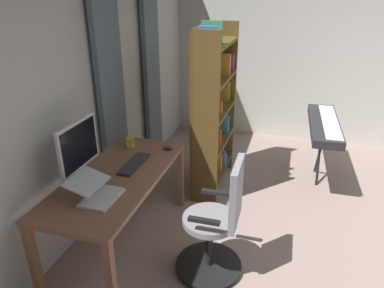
{
  "coord_description": "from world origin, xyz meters",
  "views": [
    {
      "loc": [
        2.62,
        -0.97,
        2.22
      ],
      "look_at": [
        0.03,
        -1.75,
        0.99
      ],
      "focal_mm": 33.05,
      "sensor_mm": 36.0,
      "label": 1
    }
  ],
  "objects_px": {
    "office_chair": "(218,224)",
    "mug_coffee": "(130,142)",
    "desk": "(118,184)",
    "laptop": "(96,192)",
    "bookshelf": "(211,110)",
    "piano_keyboard": "(324,125)",
    "computer_mouse": "(168,148)",
    "computer_monitor": "(79,147)",
    "computer_keyboard": "(134,164)"
  },
  "relations": [
    {
      "from": "computer_monitor",
      "to": "computer_keyboard",
      "type": "distance_m",
      "value": 0.54
    },
    {
      "from": "office_chair",
      "to": "computer_monitor",
      "type": "height_order",
      "value": "computer_monitor"
    },
    {
      "from": "computer_monitor",
      "to": "piano_keyboard",
      "type": "bearing_deg",
      "value": 134.38
    },
    {
      "from": "computer_keyboard",
      "to": "computer_mouse",
      "type": "height_order",
      "value": "computer_mouse"
    },
    {
      "from": "laptop",
      "to": "piano_keyboard",
      "type": "height_order",
      "value": "laptop"
    },
    {
      "from": "desk",
      "to": "office_chair",
      "type": "relative_size",
      "value": 1.53
    },
    {
      "from": "laptop",
      "to": "desk",
      "type": "bearing_deg",
      "value": -175.25
    },
    {
      "from": "office_chair",
      "to": "computer_monitor",
      "type": "bearing_deg",
      "value": 91.81
    },
    {
      "from": "computer_keyboard",
      "to": "computer_mouse",
      "type": "xyz_separation_m",
      "value": [
        -0.39,
        0.18,
        0.01
      ]
    },
    {
      "from": "laptop",
      "to": "piano_keyboard",
      "type": "xyz_separation_m",
      "value": [
        -2.17,
        1.73,
        -0.08
      ]
    },
    {
      "from": "computer_mouse",
      "to": "piano_keyboard",
      "type": "distance_m",
      "value": 1.93
    },
    {
      "from": "computer_keyboard",
      "to": "laptop",
      "type": "height_order",
      "value": "laptop"
    },
    {
      "from": "bookshelf",
      "to": "office_chair",
      "type": "bearing_deg",
      "value": 16.67
    },
    {
      "from": "desk",
      "to": "laptop",
      "type": "height_order",
      "value": "laptop"
    },
    {
      "from": "office_chair",
      "to": "mug_coffee",
      "type": "distance_m",
      "value": 1.28
    },
    {
      "from": "desk",
      "to": "computer_keyboard",
      "type": "bearing_deg",
      "value": 163.34
    },
    {
      "from": "bookshelf",
      "to": "computer_monitor",
      "type": "bearing_deg",
      "value": -26.34
    },
    {
      "from": "desk",
      "to": "mug_coffee",
      "type": "distance_m",
      "value": 0.6
    },
    {
      "from": "computer_keyboard",
      "to": "computer_mouse",
      "type": "distance_m",
      "value": 0.43
    },
    {
      "from": "mug_coffee",
      "to": "piano_keyboard",
      "type": "xyz_separation_m",
      "value": [
        -1.24,
        1.9,
        -0.07
      ]
    },
    {
      "from": "laptop",
      "to": "computer_mouse",
      "type": "height_order",
      "value": "laptop"
    },
    {
      "from": "desk",
      "to": "computer_monitor",
      "type": "height_order",
      "value": "computer_monitor"
    },
    {
      "from": "laptop",
      "to": "office_chair",
      "type": "bearing_deg",
      "value": 108.36
    },
    {
      "from": "computer_keyboard",
      "to": "bookshelf",
      "type": "bearing_deg",
      "value": 159.16
    },
    {
      "from": "desk",
      "to": "bookshelf",
      "type": "distance_m",
      "value": 1.45
    },
    {
      "from": "computer_monitor",
      "to": "computer_keyboard",
      "type": "xyz_separation_m",
      "value": [
        -0.35,
        0.3,
        -0.28
      ]
    },
    {
      "from": "computer_mouse",
      "to": "piano_keyboard",
      "type": "height_order",
      "value": "piano_keyboard"
    },
    {
      "from": "computer_keyboard",
      "to": "office_chair",
      "type": "bearing_deg",
      "value": 71.0
    },
    {
      "from": "desk",
      "to": "mug_coffee",
      "type": "xyz_separation_m",
      "value": [
        -0.56,
        -0.14,
        0.13
      ]
    },
    {
      "from": "desk",
      "to": "computer_keyboard",
      "type": "height_order",
      "value": "computer_keyboard"
    },
    {
      "from": "office_chair",
      "to": "laptop",
      "type": "distance_m",
      "value": 0.98
    },
    {
      "from": "computer_keyboard",
      "to": "laptop",
      "type": "bearing_deg",
      "value": -3.9
    },
    {
      "from": "office_chair",
      "to": "desk",
      "type": "bearing_deg",
      "value": 83.81
    },
    {
      "from": "desk",
      "to": "piano_keyboard",
      "type": "relative_size",
      "value": 1.25
    },
    {
      "from": "desk",
      "to": "office_chair",
      "type": "height_order",
      "value": "office_chair"
    },
    {
      "from": "laptop",
      "to": "bookshelf",
      "type": "height_order",
      "value": "bookshelf"
    },
    {
      "from": "desk",
      "to": "computer_keyboard",
      "type": "distance_m",
      "value": 0.24
    },
    {
      "from": "desk",
      "to": "laptop",
      "type": "bearing_deg",
      "value": 3.83
    },
    {
      "from": "computer_keyboard",
      "to": "bookshelf",
      "type": "distance_m",
      "value": 1.21
    },
    {
      "from": "laptop",
      "to": "computer_monitor",
      "type": "bearing_deg",
      "value": -129.13
    },
    {
      "from": "desk",
      "to": "computer_mouse",
      "type": "height_order",
      "value": "computer_mouse"
    },
    {
      "from": "computer_keyboard",
      "to": "mug_coffee",
      "type": "bearing_deg",
      "value": -149.57
    },
    {
      "from": "office_chair",
      "to": "piano_keyboard",
      "type": "distance_m",
      "value": 2.08
    },
    {
      "from": "bookshelf",
      "to": "piano_keyboard",
      "type": "bearing_deg",
      "value": 110.67
    },
    {
      "from": "office_chair",
      "to": "computer_monitor",
      "type": "distance_m",
      "value": 1.28
    },
    {
      "from": "computer_monitor",
      "to": "bookshelf",
      "type": "bearing_deg",
      "value": 153.66
    },
    {
      "from": "computer_monitor",
      "to": "laptop",
      "type": "relative_size",
      "value": 1.46
    },
    {
      "from": "laptop",
      "to": "bookshelf",
      "type": "bearing_deg",
      "value": 165.54
    },
    {
      "from": "office_chair",
      "to": "bookshelf",
      "type": "distance_m",
      "value": 1.55
    },
    {
      "from": "computer_keyboard",
      "to": "piano_keyboard",
      "type": "relative_size",
      "value": 0.34
    }
  ]
}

